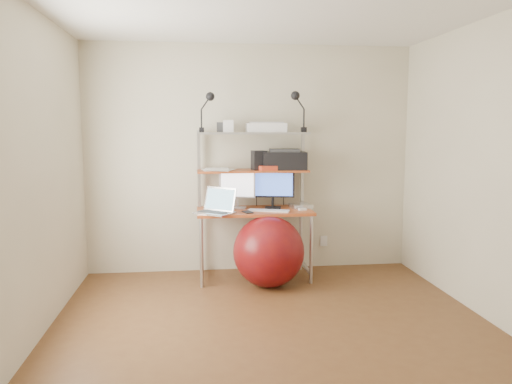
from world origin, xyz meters
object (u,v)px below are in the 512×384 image
Objects in this scene: laptop at (217,208)px; printer at (284,160)px; monitor_silver at (237,187)px; exercise_ball at (269,251)px; monitor_black at (273,187)px.

laptop is 0.92m from printer.
monitor_silver is at bearing 89.62° from laptop.
laptop is 0.65× the size of exercise_ball.
monitor_silver is 0.59m from printer.
monitor_silver reaches higher than exercise_ball.
printer is 1.02m from exercise_ball.
printer reaches higher than exercise_ball.
printer is at bearing 61.54° from laptop.
monitor_black is 0.73m from exercise_ball.
laptop is 0.97× the size of printer.
laptop is (-0.23, -0.27, -0.18)m from monitor_silver.
printer is at bearing 62.40° from exercise_ball.
laptop reaches higher than exercise_ball.
monitor_silver is 0.93× the size of monitor_black.
laptop is 0.68m from exercise_ball.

